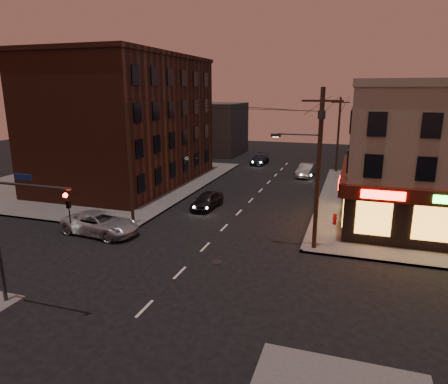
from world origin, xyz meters
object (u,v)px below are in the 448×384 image
at_px(suv_cross, 100,223).
at_px(sedan_mid, 306,170).
at_px(sedan_near, 207,200).
at_px(fire_hydrant, 335,218).
at_px(sedan_far, 260,159).

xyz_separation_m(suv_cross, sedan_mid, (11.49, 24.37, -0.04)).
xyz_separation_m(sedan_near, fire_hydrant, (10.79, -1.43, -0.09)).
bearing_deg(sedan_mid, sedan_far, 145.22).
distance_m(sedan_near, fire_hydrant, 10.88).
relative_size(sedan_mid, fire_hydrant, 5.31).
bearing_deg(sedan_mid, sedan_near, -105.45).
distance_m(sedan_mid, sedan_far, 9.53).
distance_m(suv_cross, sedan_near, 9.74).
bearing_deg(sedan_far, sedan_near, -85.18).
relative_size(sedan_near, sedan_far, 0.92).
distance_m(sedan_mid, fire_hydrant, 17.92).
distance_m(suv_cross, sedan_far, 31.01).
relative_size(sedan_near, sedan_mid, 0.92).
height_order(sedan_near, sedan_mid, sedan_mid).
height_order(suv_cross, sedan_mid, suv_cross).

